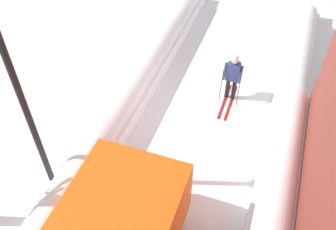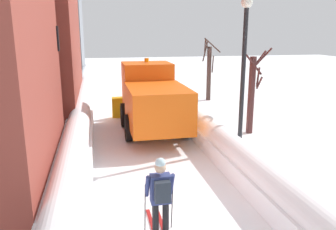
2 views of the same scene
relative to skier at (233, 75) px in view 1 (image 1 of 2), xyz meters
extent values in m
cylinder|color=black|center=(-0.11, 0.01, -0.59)|extent=(0.14, 0.14, 0.82)
cylinder|color=black|center=(0.11, 0.01, -0.59)|extent=(0.14, 0.14, 0.82)
cube|color=navy|center=(0.00, 0.01, 0.13)|extent=(0.42, 0.26, 0.62)
cube|color=#262D38|center=(0.00, -0.20, 0.16)|extent=(0.32, 0.16, 0.44)
sphere|color=tan|center=(0.00, 0.01, 0.60)|extent=(0.24, 0.24, 0.24)
sphere|color=silver|center=(0.00, 0.01, 0.70)|extent=(0.22, 0.22, 0.22)
cylinder|color=navy|center=(-0.26, 0.11, 0.16)|extent=(0.09, 0.33, 0.56)
cylinder|color=navy|center=(0.26, 0.11, 0.16)|extent=(0.09, 0.33, 0.56)
cube|color=maroon|center=(-0.11, 0.26, -0.99)|extent=(0.09, 1.80, 0.03)
cube|color=maroon|center=(0.11, 0.26, -0.99)|extent=(0.09, 1.80, 0.03)
cylinder|color=#262628|center=(-0.30, 0.23, -0.40)|extent=(0.02, 0.19, 1.19)
cylinder|color=#262628|center=(0.30, 0.23, -0.40)|extent=(0.02, 0.19, 1.19)
cylinder|color=black|center=(3.98, 4.99, 1.55)|extent=(0.16, 0.16, 5.09)
camera|label=1|loc=(-1.13, 9.67, 7.66)|focal=39.58mm
camera|label=2|loc=(-1.19, -6.35, 3.31)|focal=36.23mm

